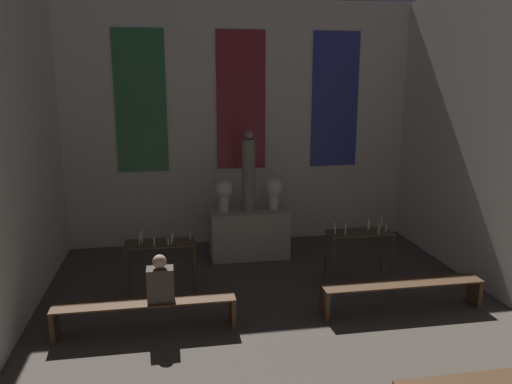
{
  "coord_description": "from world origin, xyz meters",
  "views": [
    {
      "loc": [
        -1.46,
        -0.15,
        3.39
      ],
      "look_at": [
        0.0,
        8.23,
        1.46
      ],
      "focal_mm": 35.0,
      "sensor_mm": 36.0,
      "label": 1
    }
  ],
  "objects_px": {
    "statue": "(249,173)",
    "flower_vase_right": "(274,190)",
    "pew_back_left": "(146,309)",
    "person_seated": "(160,281)",
    "altar": "(249,233)",
    "candle_rack_left": "(160,250)",
    "pew_back_right": "(402,289)",
    "flower_vase_left": "(224,192)",
    "candle_rack_right": "(360,239)"
  },
  "relations": [
    {
      "from": "altar",
      "to": "pew_back_left",
      "type": "height_order",
      "value": "altar"
    },
    {
      "from": "candle_rack_left",
      "to": "candle_rack_right",
      "type": "distance_m",
      "value": 3.34
    },
    {
      "from": "candle_rack_left",
      "to": "pew_back_right",
      "type": "distance_m",
      "value": 3.77
    },
    {
      "from": "statue",
      "to": "pew_back_left",
      "type": "relative_size",
      "value": 0.63
    },
    {
      "from": "candle_rack_left",
      "to": "statue",
      "type": "bearing_deg",
      "value": 41.99
    },
    {
      "from": "altar",
      "to": "flower_vase_left",
      "type": "xyz_separation_m",
      "value": [
        -0.49,
        0.0,
        0.83
      ]
    },
    {
      "from": "candle_rack_right",
      "to": "pew_back_right",
      "type": "height_order",
      "value": "candle_rack_right"
    },
    {
      "from": "altar",
      "to": "flower_vase_right",
      "type": "height_order",
      "value": "flower_vase_right"
    },
    {
      "from": "flower_vase_left",
      "to": "candle_rack_right",
      "type": "relative_size",
      "value": 0.55
    },
    {
      "from": "person_seated",
      "to": "pew_back_right",
      "type": "bearing_deg",
      "value": -0.0
    },
    {
      "from": "candle_rack_left",
      "to": "candle_rack_right",
      "type": "xyz_separation_m",
      "value": [
        3.34,
        0.0,
        0.0
      ]
    },
    {
      "from": "altar",
      "to": "candle_rack_left",
      "type": "bearing_deg",
      "value": -138.01
    },
    {
      "from": "altar",
      "to": "candle_rack_left",
      "type": "height_order",
      "value": "candle_rack_left"
    },
    {
      "from": "flower_vase_right",
      "to": "candle_rack_right",
      "type": "xyz_separation_m",
      "value": [
        1.18,
        -1.5,
        -0.56
      ]
    },
    {
      "from": "candle_rack_right",
      "to": "person_seated",
      "type": "bearing_deg",
      "value": -159.4
    },
    {
      "from": "statue",
      "to": "flower_vase_right",
      "type": "relative_size",
      "value": 2.54
    },
    {
      "from": "flower_vase_left",
      "to": "pew_back_right",
      "type": "xyz_separation_m",
      "value": [
        2.35,
        -2.75,
        -0.95
      ]
    },
    {
      "from": "pew_back_left",
      "to": "pew_back_right",
      "type": "relative_size",
      "value": 1.0
    },
    {
      "from": "altar",
      "to": "flower_vase_right",
      "type": "relative_size",
      "value": 2.47
    },
    {
      "from": "statue",
      "to": "candle_rack_right",
      "type": "relative_size",
      "value": 1.39
    },
    {
      "from": "altar",
      "to": "statue",
      "type": "xyz_separation_m",
      "value": [
        0.0,
        0.0,
        1.19
      ]
    },
    {
      "from": "pew_back_right",
      "to": "person_seated",
      "type": "xyz_separation_m",
      "value": [
        -3.52,
        0.0,
        0.39
      ]
    },
    {
      "from": "flower_vase_left",
      "to": "candle_rack_left",
      "type": "xyz_separation_m",
      "value": [
        -1.18,
        -1.5,
        -0.56
      ]
    },
    {
      "from": "candle_rack_left",
      "to": "pew_back_left",
      "type": "bearing_deg",
      "value": -99.06
    },
    {
      "from": "altar",
      "to": "flower_vase_left",
      "type": "distance_m",
      "value": 0.96
    },
    {
      "from": "statue",
      "to": "candle_rack_left",
      "type": "distance_m",
      "value": 2.43
    },
    {
      "from": "statue",
      "to": "flower_vase_right",
      "type": "bearing_deg",
      "value": 0.0
    },
    {
      "from": "statue",
      "to": "pew_back_right",
      "type": "distance_m",
      "value": 3.57
    },
    {
      "from": "flower_vase_left",
      "to": "pew_back_left",
      "type": "xyz_separation_m",
      "value": [
        -1.38,
        -2.75,
        -0.95
      ]
    },
    {
      "from": "candle_rack_right",
      "to": "pew_back_left",
      "type": "height_order",
      "value": "candle_rack_right"
    },
    {
      "from": "flower_vase_right",
      "to": "person_seated",
      "type": "height_order",
      "value": "flower_vase_right"
    },
    {
      "from": "altar",
      "to": "person_seated",
      "type": "xyz_separation_m",
      "value": [
        -1.65,
        -2.75,
        0.26
      ]
    },
    {
      "from": "person_seated",
      "to": "pew_back_left",
      "type": "bearing_deg",
      "value": -180.0
    },
    {
      "from": "person_seated",
      "to": "flower_vase_right",
      "type": "bearing_deg",
      "value": 52.12
    },
    {
      "from": "pew_back_left",
      "to": "person_seated",
      "type": "height_order",
      "value": "person_seated"
    },
    {
      "from": "altar",
      "to": "candle_rack_right",
      "type": "distance_m",
      "value": 2.26
    },
    {
      "from": "statue",
      "to": "pew_back_left",
      "type": "bearing_deg",
      "value": -124.18
    },
    {
      "from": "statue",
      "to": "candle_rack_left",
      "type": "relative_size",
      "value": 1.39
    },
    {
      "from": "statue",
      "to": "person_seated",
      "type": "relative_size",
      "value": 2.35
    },
    {
      "from": "statue",
      "to": "flower_vase_right",
      "type": "distance_m",
      "value": 0.6
    },
    {
      "from": "flower_vase_right",
      "to": "person_seated",
      "type": "distance_m",
      "value": 3.53
    },
    {
      "from": "candle_rack_left",
      "to": "candle_rack_right",
      "type": "bearing_deg",
      "value": 0.02
    },
    {
      "from": "flower_vase_left",
      "to": "flower_vase_right",
      "type": "relative_size",
      "value": 1.0
    },
    {
      "from": "pew_back_right",
      "to": "candle_rack_left",
      "type": "bearing_deg",
      "value": 160.56
    },
    {
      "from": "flower_vase_left",
      "to": "candle_rack_left",
      "type": "distance_m",
      "value": 1.99
    },
    {
      "from": "statue",
      "to": "candle_rack_left",
      "type": "bearing_deg",
      "value": -138.01
    },
    {
      "from": "statue",
      "to": "pew_back_right",
      "type": "bearing_deg",
      "value": -55.82
    },
    {
      "from": "flower_vase_right",
      "to": "flower_vase_left",
      "type": "bearing_deg",
      "value": 180.0
    },
    {
      "from": "pew_back_right",
      "to": "flower_vase_right",
      "type": "bearing_deg",
      "value": 116.68
    },
    {
      "from": "candle_rack_right",
      "to": "pew_back_left",
      "type": "relative_size",
      "value": 0.45
    }
  ]
}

